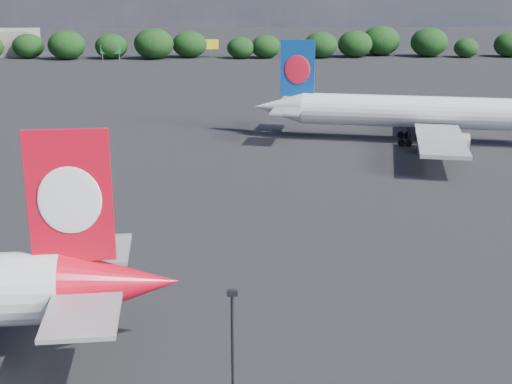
{
  "coord_description": "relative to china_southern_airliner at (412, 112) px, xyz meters",
  "views": [
    {
      "loc": [
        12.71,
        -43.07,
        24.93
      ],
      "look_at": [
        16.0,
        12.0,
        8.0
      ],
      "focal_mm": 50.0,
      "sensor_mm": 36.0,
      "label": 1
    }
  ],
  "objects": [
    {
      "name": "china_southern_airliner",
      "position": [
        0.0,
        0.0,
        0.0
      ],
      "size": [
        46.62,
        44.62,
        15.34
      ],
      "color": "silver",
      "rests_on": "ground"
    },
    {
      "name": "apron_lamp_post",
      "position": [
        -29.4,
        -72.87,
        0.77
      ],
      "size": [
        0.55,
        0.3,
        9.61
      ],
      "color": "black",
      "rests_on": "ground"
    },
    {
      "name": "billboard_yellow",
      "position": [
        -30.86,
        119.23,
        -0.8
      ],
      "size": [
        5.0,
        0.3,
        5.5
      ],
      "color": "yellow",
      "rests_on": "ground"
    },
    {
      "name": "horizon_treeline",
      "position": [
        -34.97,
        116.57,
        -0.58
      ],
      "size": [
        205.67,
        16.11,
        9.33
      ],
      "color": "black",
      "rests_on": "ground"
    },
    {
      "name": "highway_sign",
      "position": [
        -60.86,
        113.23,
        -1.54
      ],
      "size": [
        6.0,
        0.3,
        4.5
      ],
      "color": "#156D25",
      "rests_on": "ground"
    },
    {
      "name": "ground",
      "position": [
        -42.86,
        -2.77,
        -4.67
      ],
      "size": [
        500.0,
        500.0,
        0.0
      ],
      "primitive_type": "plane",
      "color": "black",
      "rests_on": "ground"
    }
  ]
}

